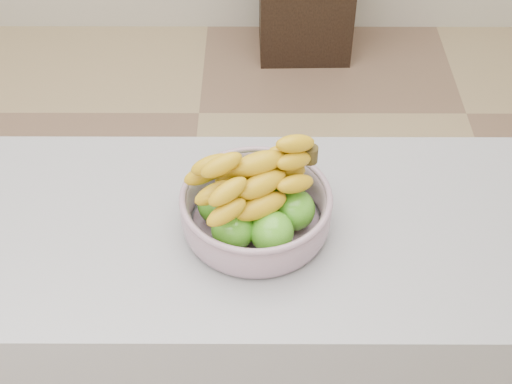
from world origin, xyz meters
TOP-DOWN VIEW (x-y plane):
  - ground at (0.00, 0.00)m, footprint 4.00×4.00m
  - counter at (0.00, -0.34)m, footprint 2.00×0.60m
  - fruit_bowl at (0.27, -0.34)m, footprint 0.32×0.32m

SIDE VIEW (x-z plane):
  - ground at x=0.00m, z-range 0.00..0.00m
  - counter at x=0.00m, z-range 0.00..0.90m
  - fruit_bowl at x=0.27m, z-range 0.86..1.06m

